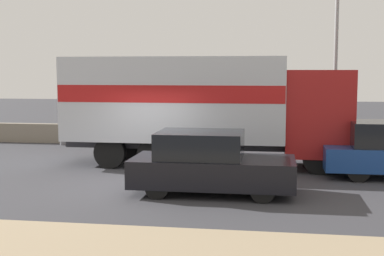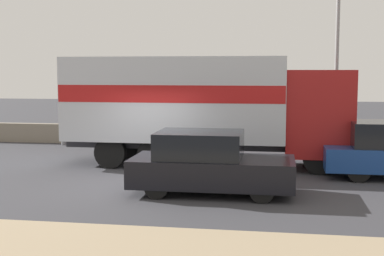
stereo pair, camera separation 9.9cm
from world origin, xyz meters
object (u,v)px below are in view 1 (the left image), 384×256
(street_lamp, at_px, (336,46))
(box_truck, at_px, (200,103))
(car_hatchback, at_px, (209,164))
(pedestrian, at_px, (63,121))

(street_lamp, bearing_deg, box_truck, -142.77)
(box_truck, bearing_deg, car_hatchback, -78.56)
(car_hatchback, relative_size, pedestrian, 2.13)
(street_lamp, height_order, car_hatchback, street_lamp)
(box_truck, distance_m, car_hatchback, 4.14)
(box_truck, bearing_deg, street_lamp, 37.23)
(car_hatchback, distance_m, pedestrian, 10.25)
(car_hatchback, bearing_deg, pedestrian, 132.08)
(box_truck, height_order, car_hatchback, box_truck)
(box_truck, bearing_deg, pedestrian, 148.44)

